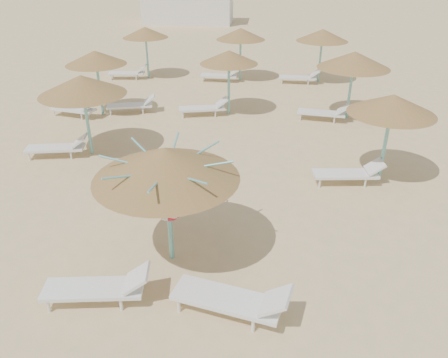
{
  "coord_description": "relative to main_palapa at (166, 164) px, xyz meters",
  "views": [
    {
      "loc": [
        1.51,
        -7.59,
        6.28
      ],
      "look_at": [
        0.59,
        1.73,
        1.3
      ],
      "focal_mm": 35.0,
      "sensor_mm": 36.0,
      "label": 1
    }
  ],
  "objects": [
    {
      "name": "lounger_main_a",
      "position": [
        -1.11,
        -1.52,
        -2.02
      ],
      "size": [
        2.17,
        0.91,
        0.77
      ],
      "rotation": [
        0.0,
        0.0,
        0.14
      ],
      "color": "silver",
      "rests_on": "ground"
    },
    {
      "name": "ground",
      "position": [
        0.46,
        -0.24,
        -2.38
      ],
      "size": [
        120.0,
        120.0,
        0.0
      ],
      "primitive_type": "plane",
      "color": "#D2B080",
      "rests_on": "ground"
    },
    {
      "name": "service_hut",
      "position": [
        -5.54,
        34.76,
        -0.74
      ],
      "size": [
        8.4,
        4.4,
        3.25
      ],
      "color": "silver",
      "rests_on": "ground"
    },
    {
      "name": "main_palapa",
      "position": [
        0.0,
        0.0,
        0.0
      ],
      "size": [
        3.06,
        3.06,
        2.74
      ],
      "color": "#6CBBBB",
      "rests_on": "ground"
    },
    {
      "name": "lounger_main_b",
      "position": [
        1.55,
        -1.63,
        -1.99
      ],
      "size": [
        2.36,
        1.2,
        0.82
      ],
      "rotation": [
        0.0,
        0.0,
        -0.24
      ],
      "color": "silver",
      "rests_on": "ground"
    },
    {
      "name": "palapa_field",
      "position": [
        0.59,
        10.34,
        -0.07
      ],
      "size": [
        13.77,
        13.43,
        2.72
      ],
      "color": "#6CBBBB",
      "rests_on": "ground"
    }
  ]
}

